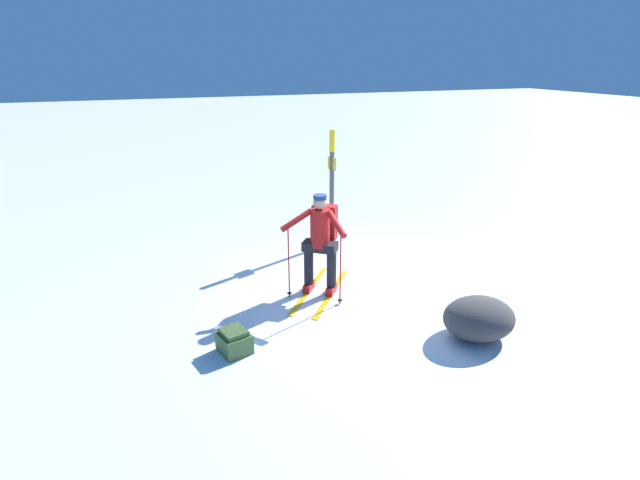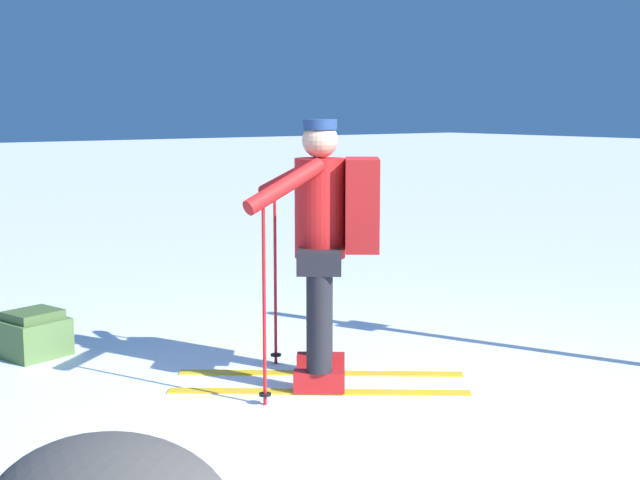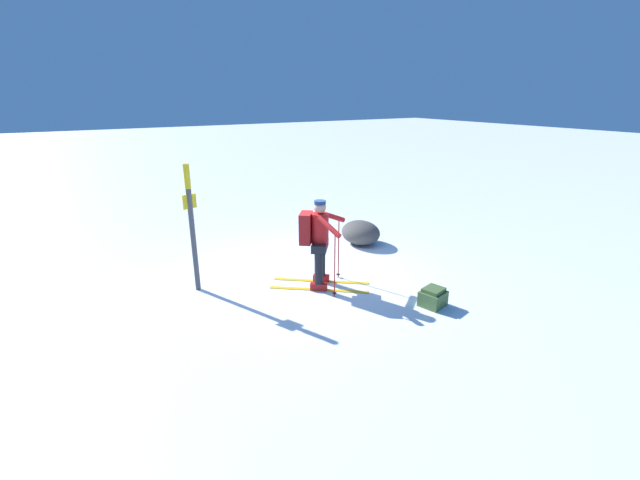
% 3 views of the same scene
% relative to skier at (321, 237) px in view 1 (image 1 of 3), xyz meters
% --- Properties ---
extents(ground_plane, '(80.00, 80.00, 0.00)m').
position_rel_skier_xyz_m(ground_plane, '(0.67, -0.13, -0.91)').
color(ground_plane, white).
extents(skier, '(1.46, 1.69, 1.60)m').
position_rel_skier_xyz_m(skier, '(0.00, 0.00, 0.00)').
color(skier, gold).
rests_on(skier, ground_plane).
extents(dropped_backpack, '(0.44, 0.47, 0.31)m').
position_rel_skier_xyz_m(dropped_backpack, '(-1.65, -1.24, -0.76)').
color(dropped_backpack, '#4C6B38').
rests_on(dropped_backpack, ground_plane).
extents(trail_marker, '(0.10, 0.24, 2.24)m').
position_rel_skier_xyz_m(trail_marker, '(0.96, 1.92, 0.41)').
color(trail_marker, '#4C4C51').
rests_on(trail_marker, ground_plane).
extents(rock_boulder, '(0.98, 0.83, 0.54)m').
position_rel_skier_xyz_m(rock_boulder, '(1.46, -2.03, -0.64)').
color(rock_boulder, '#474442').
rests_on(rock_boulder, ground_plane).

